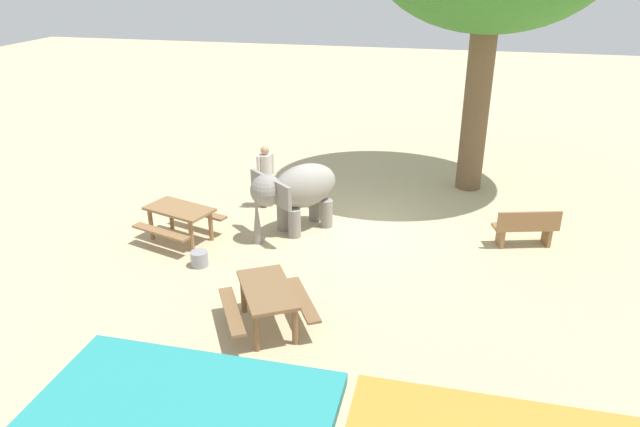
{
  "coord_description": "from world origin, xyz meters",
  "views": [
    {
      "loc": [
        -2.08,
        12.43,
        5.91
      ],
      "look_at": [
        0.57,
        1.13,
        0.8
      ],
      "focal_mm": 32.84,
      "sensor_mm": 36.0,
      "label": 1
    }
  ],
  "objects_px": {
    "wooden_bench": "(526,227)",
    "picnic_table_near": "(268,298)",
    "feed_bucket": "(199,259)",
    "picnic_table_far": "(180,216)",
    "elephant": "(296,191)",
    "person_handler": "(266,172)"
  },
  "relations": [
    {
      "from": "picnic_table_far",
      "to": "feed_bucket",
      "type": "distance_m",
      "value": 1.45
    },
    {
      "from": "person_handler",
      "to": "wooden_bench",
      "type": "distance_m",
      "value": 6.33
    },
    {
      "from": "person_handler",
      "to": "wooden_bench",
      "type": "xyz_separation_m",
      "value": [
        -6.26,
        0.86,
        -0.48
      ]
    },
    {
      "from": "elephant",
      "to": "wooden_bench",
      "type": "height_order",
      "value": "elephant"
    },
    {
      "from": "person_handler",
      "to": "picnic_table_far",
      "type": "height_order",
      "value": "person_handler"
    },
    {
      "from": "elephant",
      "to": "wooden_bench",
      "type": "xyz_separation_m",
      "value": [
        -5.12,
        -0.36,
        -0.54
      ]
    },
    {
      "from": "person_handler",
      "to": "picnic_table_near",
      "type": "height_order",
      "value": "person_handler"
    },
    {
      "from": "elephant",
      "to": "picnic_table_near",
      "type": "xyz_separation_m",
      "value": [
        -0.55,
        3.88,
        -0.42
      ]
    },
    {
      "from": "picnic_table_near",
      "to": "wooden_bench",
      "type": "bearing_deg",
      "value": -77.26
    },
    {
      "from": "person_handler",
      "to": "picnic_table_far",
      "type": "distance_m",
      "value": 2.64
    },
    {
      "from": "wooden_bench",
      "to": "feed_bucket",
      "type": "relative_size",
      "value": 4.04
    },
    {
      "from": "elephant",
      "to": "picnic_table_far",
      "type": "bearing_deg",
      "value": -26.62
    },
    {
      "from": "elephant",
      "to": "person_handler",
      "type": "distance_m",
      "value": 1.66
    },
    {
      "from": "elephant",
      "to": "picnic_table_far",
      "type": "distance_m",
      "value": 2.68
    },
    {
      "from": "picnic_table_near",
      "to": "picnic_table_far",
      "type": "relative_size",
      "value": 1.09
    },
    {
      "from": "elephant",
      "to": "wooden_bench",
      "type": "bearing_deg",
      "value": 133.8
    },
    {
      "from": "elephant",
      "to": "person_handler",
      "type": "bearing_deg",
      "value": -97.28
    },
    {
      "from": "elephant",
      "to": "feed_bucket",
      "type": "distance_m",
      "value": 2.74
    },
    {
      "from": "wooden_bench",
      "to": "picnic_table_far",
      "type": "distance_m",
      "value": 7.68
    },
    {
      "from": "wooden_bench",
      "to": "feed_bucket",
      "type": "bearing_deg",
      "value": -175.78
    },
    {
      "from": "elephant",
      "to": "feed_bucket",
      "type": "bearing_deg",
      "value": 4.06
    },
    {
      "from": "wooden_bench",
      "to": "picnic_table_near",
      "type": "bearing_deg",
      "value": -153.34
    }
  ]
}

